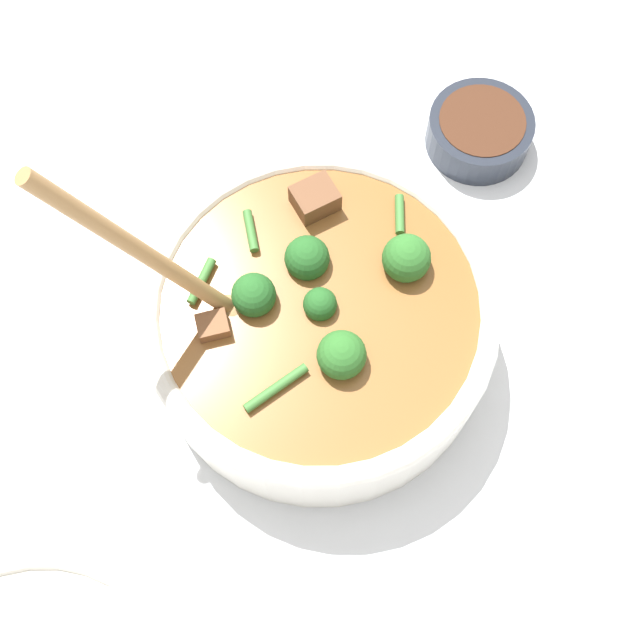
# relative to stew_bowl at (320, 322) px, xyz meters

# --- Properties ---
(ground_plane) EXTENTS (4.00, 4.00, 0.00)m
(ground_plane) POSITION_rel_stew_bowl_xyz_m (-0.00, 0.00, -0.05)
(ground_plane) COLOR silver
(stew_bowl) EXTENTS (0.27, 0.27, 0.26)m
(stew_bowl) POSITION_rel_stew_bowl_xyz_m (0.00, 0.00, 0.00)
(stew_bowl) COLOR white
(stew_bowl) RESTS_ON ground_plane
(condiment_bowl) EXTENTS (0.09, 0.09, 0.03)m
(condiment_bowl) POSITION_rel_stew_bowl_xyz_m (0.01, -0.25, -0.03)
(condiment_bowl) COLOR #232833
(condiment_bowl) RESTS_ON ground_plane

